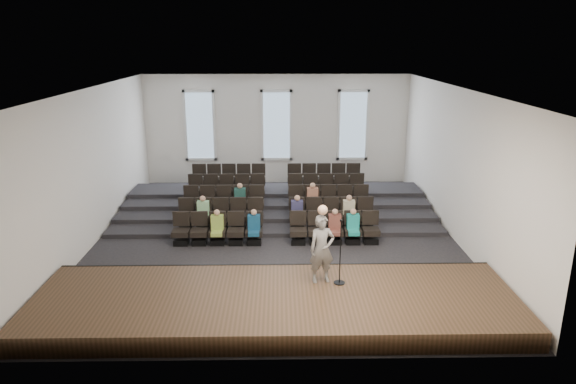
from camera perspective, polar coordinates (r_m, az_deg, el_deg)
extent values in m
plane|color=black|center=(17.61, -1.31, -5.01)|extent=(14.00, 14.00, 0.00)
cube|color=white|center=(16.44, -1.42, 11.45)|extent=(12.00, 14.00, 0.02)
cube|color=white|center=(23.73, -1.28, 6.95)|extent=(12.00, 0.04, 5.00)
cube|color=white|center=(10.17, -1.56, -6.51)|extent=(12.00, 0.04, 5.00)
cube|color=white|center=(17.93, -21.00, 2.65)|extent=(0.04, 14.00, 5.00)
cube|color=white|center=(17.86, 18.36, 2.85)|extent=(0.04, 14.00, 5.00)
cube|color=#472F1E|center=(12.88, -1.41, -12.36)|extent=(11.80, 3.60, 0.50)
cube|color=black|center=(14.46, -1.37, -8.96)|extent=(11.80, 0.06, 0.52)
cube|color=black|center=(19.77, -1.28, -2.32)|extent=(11.80, 4.80, 0.15)
cube|color=black|center=(20.24, -1.28, -1.63)|extent=(11.80, 3.75, 0.30)
cube|color=black|center=(20.72, -1.27, -0.98)|extent=(11.80, 2.70, 0.45)
cube|color=black|center=(21.19, -1.27, -0.36)|extent=(11.80, 1.65, 0.60)
cube|color=black|center=(17.32, -11.76, -5.40)|extent=(0.47, 0.43, 0.20)
cube|color=black|center=(17.21, -11.82, -4.44)|extent=(0.55, 0.50, 0.19)
cube|color=black|center=(17.26, -11.77, -2.92)|extent=(0.55, 0.08, 0.50)
cube|color=black|center=(17.22, -9.79, -5.42)|extent=(0.47, 0.43, 0.20)
cube|color=black|center=(17.11, -9.84, -4.46)|extent=(0.55, 0.50, 0.19)
cube|color=black|center=(17.16, -9.80, -2.93)|extent=(0.55, 0.08, 0.50)
cube|color=black|center=(17.14, -7.80, -5.43)|extent=(0.47, 0.43, 0.20)
cube|color=black|center=(17.02, -7.84, -4.47)|extent=(0.55, 0.50, 0.19)
cube|color=black|center=(17.08, -7.81, -2.93)|extent=(0.55, 0.08, 0.50)
cube|color=black|center=(17.08, -5.79, -5.44)|extent=(0.47, 0.43, 0.20)
cube|color=black|center=(16.96, -5.82, -4.47)|extent=(0.55, 0.50, 0.19)
cube|color=black|center=(17.02, -5.80, -2.93)|extent=(0.55, 0.08, 0.50)
cube|color=black|center=(17.04, -3.77, -5.45)|extent=(0.47, 0.43, 0.20)
cube|color=black|center=(16.92, -3.79, -4.47)|extent=(0.55, 0.50, 0.19)
cube|color=black|center=(16.98, -3.78, -2.93)|extent=(0.55, 0.08, 0.50)
cube|color=black|center=(17.03, 1.13, -5.42)|extent=(0.47, 0.43, 0.20)
cube|color=black|center=(16.91, 1.14, -4.45)|extent=(0.55, 0.50, 0.19)
cube|color=black|center=(16.97, 1.12, -2.90)|extent=(0.55, 0.08, 0.50)
cube|color=black|center=(17.06, 3.16, -5.40)|extent=(0.47, 0.43, 0.20)
cube|color=black|center=(16.95, 3.17, -4.43)|extent=(0.55, 0.50, 0.19)
cube|color=black|center=(17.00, 3.15, -2.89)|extent=(0.55, 0.08, 0.50)
cube|color=black|center=(17.11, 5.17, -5.38)|extent=(0.47, 0.43, 0.20)
cube|color=black|center=(17.00, 5.20, -4.41)|extent=(0.55, 0.50, 0.19)
cube|color=black|center=(17.05, 5.16, -2.87)|extent=(0.55, 0.08, 0.50)
cube|color=black|center=(17.19, 7.17, -5.34)|extent=(0.47, 0.43, 0.20)
cube|color=black|center=(17.07, 7.20, -4.38)|extent=(0.55, 0.50, 0.19)
cube|color=black|center=(17.13, 7.16, -2.84)|extent=(0.55, 0.08, 0.50)
cube|color=black|center=(17.28, 9.15, -5.30)|extent=(0.47, 0.43, 0.20)
cube|color=black|center=(17.17, 9.19, -4.34)|extent=(0.55, 0.50, 0.19)
cube|color=black|center=(17.22, 9.14, -2.82)|extent=(0.55, 0.08, 0.50)
cube|color=black|center=(18.23, -11.20, -3.73)|extent=(0.47, 0.43, 0.20)
cube|color=black|center=(18.13, -11.25, -2.81)|extent=(0.55, 0.50, 0.19)
cube|color=black|center=(18.19, -11.21, -1.37)|extent=(0.55, 0.08, 0.50)
cube|color=black|center=(18.13, -9.33, -3.74)|extent=(0.47, 0.43, 0.20)
cube|color=black|center=(18.03, -9.37, -2.81)|extent=(0.55, 0.50, 0.19)
cube|color=black|center=(18.10, -9.34, -1.37)|extent=(0.55, 0.08, 0.50)
cube|color=black|center=(18.06, -7.44, -3.74)|extent=(0.47, 0.43, 0.20)
cube|color=black|center=(17.95, -7.48, -2.81)|extent=(0.55, 0.50, 0.19)
cube|color=black|center=(18.02, -7.45, -1.36)|extent=(0.55, 0.08, 0.50)
cube|color=black|center=(18.00, -5.54, -3.74)|extent=(0.47, 0.43, 0.20)
cube|color=black|center=(17.89, -5.56, -2.81)|extent=(0.55, 0.50, 0.19)
cube|color=black|center=(17.96, -5.55, -1.36)|extent=(0.55, 0.08, 0.50)
cube|color=black|center=(17.96, -3.62, -3.74)|extent=(0.47, 0.43, 0.20)
cube|color=black|center=(17.85, -3.64, -2.81)|extent=(0.55, 0.50, 0.19)
cube|color=black|center=(17.92, -3.64, -1.35)|extent=(0.55, 0.08, 0.50)
cube|color=black|center=(17.95, 1.01, -3.72)|extent=(0.47, 0.43, 0.20)
cube|color=black|center=(17.85, 1.02, -2.79)|extent=(0.55, 0.50, 0.19)
cube|color=black|center=(17.91, 1.00, -1.33)|extent=(0.55, 0.08, 0.50)
cube|color=black|center=(17.98, 2.93, -3.70)|extent=(0.47, 0.43, 0.20)
cube|color=black|center=(17.88, 2.94, -2.77)|extent=(0.55, 0.50, 0.19)
cube|color=black|center=(17.94, 2.92, -1.31)|extent=(0.55, 0.08, 0.50)
cube|color=black|center=(18.03, 4.83, -3.68)|extent=(0.47, 0.43, 0.20)
cube|color=black|center=(17.93, 4.86, -2.75)|extent=(0.55, 0.50, 0.19)
cube|color=black|center=(17.99, 4.82, -1.30)|extent=(0.55, 0.08, 0.50)
cube|color=black|center=(18.10, 6.73, -3.66)|extent=(0.47, 0.43, 0.20)
cube|color=black|center=(18.00, 6.76, -2.73)|extent=(0.55, 0.50, 0.19)
cube|color=black|center=(18.07, 6.72, -1.29)|extent=(0.55, 0.08, 0.50)
cube|color=black|center=(18.19, 8.60, -3.63)|extent=(0.47, 0.43, 0.20)
cube|color=black|center=(18.09, 8.65, -2.71)|extent=(0.55, 0.50, 0.19)
cube|color=black|center=(18.16, 8.59, -1.27)|extent=(0.55, 0.08, 0.50)
cube|color=black|center=(19.15, -10.69, -2.21)|extent=(0.47, 0.42, 0.20)
cube|color=black|center=(19.06, -10.74, -1.33)|extent=(0.55, 0.50, 0.19)
cube|color=black|center=(19.14, -10.71, 0.03)|extent=(0.55, 0.08, 0.50)
cube|color=black|center=(19.06, -8.91, -2.22)|extent=(0.47, 0.42, 0.20)
cube|color=black|center=(18.97, -8.96, -1.33)|extent=(0.55, 0.50, 0.19)
cube|color=black|center=(19.04, -8.93, 0.04)|extent=(0.55, 0.08, 0.50)
cube|color=black|center=(18.99, -7.12, -2.21)|extent=(0.47, 0.42, 0.20)
cube|color=black|center=(18.89, -7.15, -1.32)|extent=(0.55, 0.50, 0.19)
cube|color=black|center=(18.97, -7.13, 0.05)|extent=(0.55, 0.08, 0.50)
cube|color=black|center=(18.93, -5.31, -2.21)|extent=(0.47, 0.42, 0.20)
cube|color=black|center=(18.84, -5.34, -1.32)|extent=(0.55, 0.50, 0.19)
cube|color=black|center=(18.92, -5.33, 0.06)|extent=(0.55, 0.08, 0.50)
cube|color=black|center=(18.90, -3.50, -2.21)|extent=(0.47, 0.42, 0.20)
cube|color=black|center=(18.80, -3.51, -1.31)|extent=(0.55, 0.50, 0.19)
cube|color=black|center=(18.88, -3.51, 0.07)|extent=(0.55, 0.08, 0.50)
cube|color=black|center=(18.89, 0.90, -2.18)|extent=(0.47, 0.42, 0.20)
cube|color=black|center=(18.79, 0.91, -1.29)|extent=(0.55, 0.50, 0.19)
cube|color=black|center=(18.87, 0.89, 0.09)|extent=(0.55, 0.08, 0.50)
cube|color=black|center=(18.92, 2.72, -2.17)|extent=(0.47, 0.42, 0.20)
cube|color=black|center=(18.82, 2.73, -1.28)|extent=(0.55, 0.50, 0.19)
cube|color=black|center=(18.90, 2.71, 0.10)|extent=(0.55, 0.08, 0.50)
cube|color=black|center=(18.97, 4.53, -2.16)|extent=(0.47, 0.42, 0.20)
cube|color=black|center=(18.87, 4.55, -1.27)|extent=(0.55, 0.50, 0.19)
cube|color=black|center=(18.95, 4.52, 0.11)|extent=(0.55, 0.08, 0.50)
cube|color=black|center=(19.03, 6.33, -2.14)|extent=(0.47, 0.42, 0.20)
cube|color=black|center=(18.94, 6.36, -1.25)|extent=(0.55, 0.50, 0.19)
cube|color=black|center=(19.02, 6.32, 0.12)|extent=(0.55, 0.08, 0.50)
cube|color=black|center=(19.12, 8.12, -2.12)|extent=(0.47, 0.42, 0.20)
cube|color=black|center=(19.02, 8.15, -1.24)|extent=(0.55, 0.50, 0.19)
cube|color=black|center=(19.10, 8.11, 0.13)|extent=(0.55, 0.08, 0.50)
cube|color=black|center=(20.09, -10.24, -0.84)|extent=(0.47, 0.42, 0.20)
cube|color=black|center=(20.00, -10.28, 0.00)|extent=(0.55, 0.50, 0.19)
cube|color=black|center=(20.09, -10.25, 1.30)|extent=(0.55, 0.08, 0.50)
cube|color=black|center=(20.00, -8.54, -0.84)|extent=(0.47, 0.42, 0.20)
cube|color=black|center=(19.91, -8.58, 0.01)|extent=(0.55, 0.50, 0.19)
cube|color=black|center=(20.00, -8.55, 1.31)|extent=(0.55, 0.08, 0.50)
cube|color=black|center=(19.93, -6.83, -0.83)|extent=(0.47, 0.42, 0.20)
cube|color=black|center=(19.84, -6.86, 0.02)|extent=(0.55, 0.50, 0.19)
cube|color=black|center=(19.93, -6.84, 1.32)|extent=(0.55, 0.08, 0.50)
cube|color=black|center=(19.88, -5.11, -0.82)|extent=(0.47, 0.42, 0.20)
cube|color=black|center=(19.79, -5.13, 0.03)|extent=(0.55, 0.50, 0.19)
cube|color=black|center=(19.88, -5.12, 1.34)|extent=(0.55, 0.08, 0.50)
cube|color=black|center=(19.85, -3.38, -0.82)|extent=(0.47, 0.42, 0.20)
cube|color=black|center=(19.76, -3.40, 0.04)|extent=(0.55, 0.50, 0.19)
cube|color=black|center=(19.85, -3.39, 1.35)|extent=(0.55, 0.08, 0.50)
cube|color=black|center=(19.84, 0.81, -0.80)|extent=(0.47, 0.42, 0.20)
cube|color=black|center=(19.75, 0.81, 0.06)|extent=(0.55, 0.50, 0.19)
cube|color=black|center=(19.84, 0.80, 1.37)|extent=(0.55, 0.08, 0.50)
cube|color=black|center=(19.87, 2.54, -0.79)|extent=(0.47, 0.42, 0.20)
cube|color=black|center=(19.78, 2.55, 0.07)|extent=(0.55, 0.50, 0.19)
cube|color=black|center=(19.87, 2.53, 1.38)|extent=(0.55, 0.08, 0.50)
cube|color=black|center=(19.91, 4.26, -0.78)|extent=(0.47, 0.42, 0.20)
cube|color=black|center=(19.82, 4.28, 0.08)|extent=(0.55, 0.50, 0.19)
cube|color=black|center=(19.91, 4.25, 1.38)|extent=(0.55, 0.08, 0.50)
cube|color=black|center=(19.98, 5.97, -0.76)|extent=(0.47, 0.42, 0.20)
cube|color=black|center=(19.89, 6.00, 0.09)|extent=(0.55, 0.50, 0.19)
cube|color=black|center=(19.98, 5.96, 1.39)|extent=(0.55, 0.08, 0.50)
cube|color=black|center=(20.06, 7.68, -0.75)|extent=(0.47, 0.42, 0.20)
cube|color=black|center=(19.97, 7.71, 0.10)|extent=(0.55, 0.50, 0.19)
cube|color=black|center=(20.06, 7.67, 1.39)|extent=(0.55, 0.08, 0.50)
cube|color=black|center=(21.04, -9.82, 0.41)|extent=(0.47, 0.42, 0.20)
cube|color=black|center=(20.96, -9.86, 1.22)|extent=(0.55, 0.50, 0.19)
cube|color=black|center=(21.06, -9.83, 2.45)|extent=(0.55, 0.08, 0.50)
cube|color=black|center=(20.96, -8.20, 0.42)|extent=(0.47, 0.42, 0.20)
cube|color=black|center=(20.87, -8.23, 1.23)|extent=(0.55, 0.50, 0.19)
cube|color=black|center=(20.97, -8.21, 2.47)|extent=(0.55, 0.08, 0.50)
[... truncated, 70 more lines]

